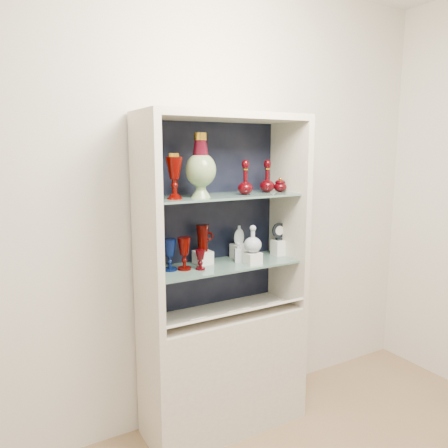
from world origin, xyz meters
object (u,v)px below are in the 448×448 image
flat_flask (239,235)px  cobalt_goblet (170,255)px  cameo_medallion (279,231)px  pedestal_lamp_right (174,176)px  ruby_goblet_tall (184,254)px  enamel_urn (201,165)px  ruby_decanter_a (245,175)px  clear_square_bottle (238,252)px  clear_round_decanter (253,240)px  ruby_goblet_small (200,260)px  lidded_bowl (280,184)px  ruby_pitcher (203,238)px  ruby_decanter_b (267,175)px  pedestal_lamp_left (155,179)px

flat_flask → cobalt_goblet: bearing=169.1°
cobalt_goblet → cameo_medallion: bearing=-0.8°
pedestal_lamp_right → cobalt_goblet: (-0.00, 0.08, -0.45)m
ruby_goblet_tall → cameo_medallion: (0.69, 0.01, 0.07)m
enamel_urn → ruby_decanter_a: enamel_urn is taller
clear_square_bottle → clear_round_decanter: 0.13m
ruby_goblet_tall → ruby_goblet_small: ruby_goblet_tall is taller
lidded_bowl → ruby_pitcher: bearing=172.0°
ruby_goblet_tall → ruby_goblet_small: bearing=-29.4°
enamel_urn → lidded_bowl: bearing=4.2°
ruby_decanter_b → clear_round_decanter: bearing=-151.2°
ruby_decanter_b → clear_round_decanter: (-0.16, -0.09, -0.38)m
ruby_pitcher → cameo_medallion: ruby_pitcher is taller
cobalt_goblet → flat_flask: flat_flask is taller
ruby_goblet_small → cameo_medallion: bearing=5.5°
lidded_bowl → cameo_medallion: size_ratio=0.78×
clear_round_decanter → ruby_decanter_a: bearing=138.4°
pedestal_lamp_right → ruby_decanter_a: bearing=-0.4°
cobalt_goblet → cameo_medallion: size_ratio=1.54×
ruby_decanter_b → ruby_pitcher: size_ratio=1.34×
clear_round_decanter → cobalt_goblet: bearing=167.1°
ruby_decanter_b → lidded_bowl: size_ratio=2.32×
pedestal_lamp_right → enamel_urn: size_ratio=0.69×
ruby_decanter_b → ruby_pitcher: ruby_decanter_b is taller
ruby_pitcher → enamel_urn: bearing=-108.4°
ruby_pitcher → cameo_medallion: size_ratio=1.35×
ruby_goblet_tall → flat_flask: flat_flask is taller
pedestal_lamp_right → flat_flask: pedestal_lamp_right is taller
pedestal_lamp_left → enamel_urn: bearing=0.9°
pedestal_lamp_left → ruby_goblet_small: size_ratio=1.93×
pedestal_lamp_right → flat_flask: size_ratio=1.99×
pedestal_lamp_left → clear_round_decanter: size_ratio=1.41×
enamel_urn → ruby_goblet_small: size_ratio=3.05×
ruby_decanter_a → pedestal_lamp_right: bearing=179.6°
ruby_decanter_a → clear_round_decanter: ruby_decanter_a is taller
pedestal_lamp_left → ruby_goblet_small: bearing=2.9°
enamel_urn → ruby_decanter_a: bearing=-0.3°
pedestal_lamp_right → clear_square_bottle: (0.44, 0.04, -0.48)m
pedestal_lamp_left → ruby_decanter_a: bearing=0.3°
enamel_urn → flat_flask: bearing=21.4°
lidded_bowl → ruby_goblet_small: (-0.59, -0.03, -0.41)m
flat_flask → ruby_pitcher: bearing=166.6°
pedestal_lamp_left → clear_round_decanter: (0.60, -0.03, -0.38)m
cameo_medallion → flat_flask: bearing=172.4°
enamel_urn → clear_square_bottle: 0.60m
ruby_goblet_small → pedestal_lamp_left: bearing=-177.1°
lidded_bowl → ruby_goblet_small: lidded_bowl is taller
lidded_bowl → pedestal_lamp_left: bearing=-176.9°
cobalt_goblet → clear_square_bottle: cobalt_goblet is taller
ruby_decanter_a → ruby_pitcher: ruby_decanter_a is taller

